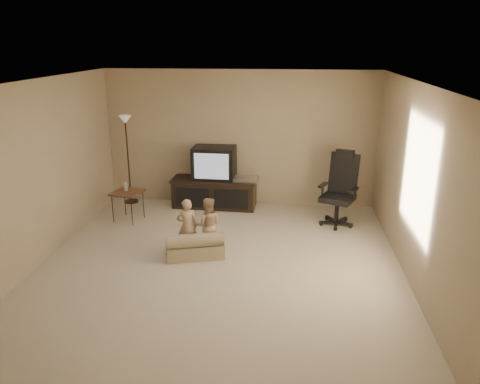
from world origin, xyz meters
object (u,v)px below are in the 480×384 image
object	(u,v)px
floor_lamp	(127,140)
child_sofa	(195,246)
tv_stand	(215,182)
side_table	(127,192)
toddler_left	(187,226)
toddler_right	(208,225)
office_chair	(339,198)

from	to	relation	value
floor_lamp	child_sofa	size ratio (longest dim) A/B	1.84
tv_stand	side_table	bearing A→B (deg)	-145.72
child_sofa	toddler_left	bearing A→B (deg)	121.39
floor_lamp	toddler_right	size ratio (longest dim) A/B	2.02
toddler_right	floor_lamp	bearing A→B (deg)	-52.42
toddler_right	office_chair	bearing A→B (deg)	-151.89
tv_stand	floor_lamp	world-z (taller)	floor_lamp
office_chair	toddler_left	world-z (taller)	office_chair
toddler_right	child_sofa	bearing A→B (deg)	48.49
side_table	tv_stand	bearing A→B (deg)	32.10
office_chair	floor_lamp	size ratio (longest dim) A/B	0.75
side_table	toddler_left	bearing A→B (deg)	-42.37
floor_lamp	child_sofa	world-z (taller)	floor_lamp
side_table	floor_lamp	xyz separation A→B (m)	(-0.27, 0.93, 0.72)
tv_stand	child_sofa	size ratio (longest dim) A/B	1.77
tv_stand	toddler_left	xyz separation A→B (m)	(-0.08, -2.05, -0.06)
tv_stand	toddler_right	distance (m)	1.97
side_table	toddler_right	world-z (taller)	toddler_right
tv_stand	office_chair	xyz separation A→B (m)	(2.22, -0.65, -0.02)
office_chair	child_sofa	xyz separation A→B (m)	(-2.17, -1.53, -0.29)
side_table	child_sofa	distance (m)	1.97
child_sofa	side_table	bearing A→B (deg)	121.20
office_chair	toddler_left	distance (m)	2.70
child_sofa	floor_lamp	bearing A→B (deg)	110.92
side_table	toddler_right	size ratio (longest dim) A/B	0.85
side_table	toddler_left	distance (m)	1.76
office_chair	toddler_left	size ratio (longest dim) A/B	1.50
floor_lamp	toddler_left	xyz separation A→B (m)	(1.57, -2.11, -0.80)
floor_lamp	toddler_right	world-z (taller)	floor_lamp
toddler_right	side_table	bearing A→B (deg)	-39.62
floor_lamp	toddler_right	bearing A→B (deg)	-47.33
toddler_left	toddler_right	distance (m)	0.30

